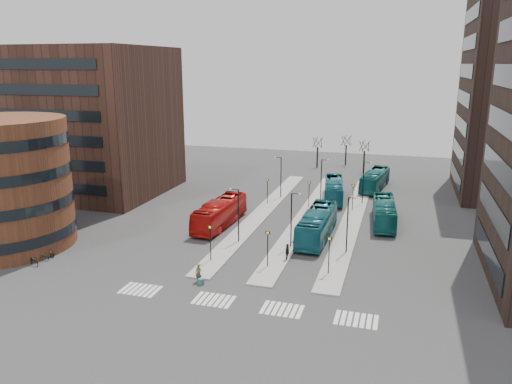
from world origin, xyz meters
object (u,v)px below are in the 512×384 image
(traveller, at_px, (199,273))
(teal_bus_d, at_px, (375,180))
(suitcase, at_px, (201,282))
(commuter_b, at_px, (287,252))
(teal_bus_a, at_px, (317,224))
(bicycle_near, at_px, (33,261))
(bicycle_far, at_px, (41,257))
(teal_bus_c, at_px, (384,212))
(commuter_c, at_px, (294,247))
(commuter_a, at_px, (210,231))
(teal_bus_b, at_px, (334,190))
(bicycle_mid, at_px, (48,253))
(red_bus, at_px, (220,213))

(traveller, bearing_deg, teal_bus_d, 73.30)
(suitcase, xyz_separation_m, commuter_b, (6.27, 7.79, 0.62))
(teal_bus_a, distance_m, bicycle_near, 30.34)
(bicycle_far, bearing_deg, commuter_b, -85.42)
(teal_bus_c, relative_size, commuter_c, 7.49)
(teal_bus_a, height_order, teal_bus_d, teal_bus_a)
(suitcase, relative_size, commuter_a, 0.33)
(teal_bus_b, distance_m, commuter_b, 25.00)
(suitcase, height_order, bicycle_mid, bicycle_mid)
(traveller, bearing_deg, teal_bus_a, 62.18)
(commuter_a, relative_size, bicycle_near, 1.03)
(teal_bus_c, height_order, bicycle_near, teal_bus_c)
(teal_bus_c, distance_m, commuter_c, 15.79)
(traveller, height_order, bicycle_far, traveller)
(bicycle_near, xyz_separation_m, bicycle_mid, (0.00, 2.10, 0.01))
(commuter_b, xyz_separation_m, bicycle_mid, (-24.07, -6.15, -0.45))
(commuter_c, bearing_deg, teal_bus_b, 173.51)
(red_bus, xyz_separation_m, commuter_a, (0.47, -4.58, -0.74))
(commuter_b, height_order, bicycle_far, commuter_b)
(traveller, bearing_deg, teal_bus_b, 77.72)
(teal_bus_b, bearing_deg, commuter_a, -126.56)
(suitcase, relative_size, teal_bus_b, 0.05)
(teal_bus_c, relative_size, traveller, 6.31)
(teal_bus_b, height_order, bicycle_near, teal_bus_b)
(red_bus, xyz_separation_m, commuter_b, (10.57, -8.81, -0.72))
(teal_bus_a, bearing_deg, suitcase, -116.19)
(teal_bus_a, bearing_deg, red_bus, 175.86)
(bicycle_far, bearing_deg, teal_bus_c, -67.62)
(commuter_b, bearing_deg, traveller, 138.39)
(bicycle_near, bearing_deg, commuter_b, -49.71)
(bicycle_near, bearing_deg, teal_bus_c, -33.04)
(red_bus, bearing_deg, commuter_c, -28.78)
(bicycle_mid, bearing_deg, teal_bus_c, -59.38)
(teal_bus_b, xyz_separation_m, teal_bus_c, (7.61, -9.62, 0.00))
(suitcase, bearing_deg, commuter_b, 74.67)
(traveller, xyz_separation_m, bicycle_near, (-17.38, -0.98, -0.41))
(commuter_c, distance_m, bicycle_mid, 25.71)
(teal_bus_d, xyz_separation_m, bicycle_mid, (-30.75, -39.39, -1.08))
(commuter_b, bearing_deg, teal_bus_b, -1.91)
(suitcase, xyz_separation_m, teal_bus_d, (12.95, 41.03, 1.25))
(suitcase, distance_m, commuter_a, 12.63)
(commuter_b, relative_size, bicycle_mid, 1.18)
(teal_bus_c, height_order, commuter_c, teal_bus_c)
(red_bus, distance_m, teal_bus_a, 12.35)
(teal_bus_d, bearing_deg, commuter_a, -111.29)
(commuter_c, relative_size, bicycle_near, 0.84)
(suitcase, height_order, commuter_a, commuter_a)
(commuter_c, xyz_separation_m, bicycle_mid, (-24.34, -8.27, -0.27))
(teal_bus_c, bearing_deg, commuter_a, -154.02)
(commuter_a, xyz_separation_m, bicycle_near, (-13.97, -12.48, -0.44))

